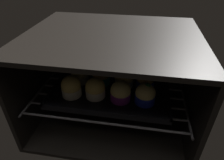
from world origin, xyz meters
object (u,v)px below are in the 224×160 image
object	(u,v)px
baking_tray	(112,85)
muffin_row0_col2	(121,92)
muffin_row1_col3	(145,79)
muffin_row0_col0	(71,87)
muffin_row1_col1	(101,76)
muffin_row2_col0	(86,63)
muffin_row0_col3	(145,95)
muffin_row2_col2	(126,66)
muffin_row2_col3	(146,68)
muffin_row0_col1	(95,89)
muffin_row1_col2	(124,77)
muffin_row2_col1	(105,65)
muffin_row1_col0	(80,73)

from	to	relation	value
baking_tray	muffin_row0_col2	distance (cm)	10.45
muffin_row1_col3	muffin_row0_col0	bearing A→B (deg)	-159.98
muffin_row1_col1	muffin_row2_col0	world-z (taller)	muffin_row2_col0
muffin_row0_col3	muffin_row2_col2	size ratio (longest dim) A/B	1.03
muffin_row0_col3	muffin_row1_col3	distance (cm)	9.01
baking_tray	muffin_row2_col3	world-z (taller)	muffin_row2_col3
muffin_row0_col0	muffin_row1_col3	world-z (taller)	same
muffin_row0_col1	muffin_row1_col2	distance (cm)	12.45
muffin_row1_col3	muffin_row2_col1	size ratio (longest dim) A/B	1.02
muffin_row1_col0	muffin_row2_col1	xyz separation A→B (cm)	(8.15, 8.71, -0.26)
muffin_row0_col3	muffin_row1_col1	bearing A→B (deg)	152.27
muffin_row0_col0	muffin_row0_col2	size ratio (longest dim) A/B	1.05
muffin_row0_col1	muffin_row1_col0	distance (cm)	11.72
muffin_row1_col1	muffin_row2_col0	size ratio (longest dim) A/B	0.91
muffin_row1_col3	muffin_row2_col1	xyz separation A→B (cm)	(-17.10, 8.49, -0.28)
muffin_row1_col3	muffin_row2_col0	distance (cm)	26.84
muffin_row1_col1	muffin_row2_col2	distance (cm)	12.27
muffin_row1_col2	muffin_row2_col2	xyz separation A→B (cm)	(-0.18, 8.72, -0.21)
muffin_row1_col0	muffin_row2_col3	bearing A→B (deg)	18.03
muffin_row0_col0	muffin_row0_col2	world-z (taller)	muffin_row0_col0
muffin_row1_col3	muffin_row1_col1	bearing A→B (deg)	179.94
baking_tray	muffin_row0_col3	world-z (taller)	muffin_row0_col3
muffin_row0_col3	muffin_row1_col0	world-z (taller)	same
muffin_row0_col1	muffin_row2_col1	world-z (taller)	muffin_row2_col1
muffin_row0_col1	muffin_row2_col3	distance (cm)	23.81
muffin_row0_col0	muffin_row1_col3	distance (cm)	27.23
muffin_row0_col0	muffin_row2_col1	distance (cm)	19.73
muffin_row2_col0	muffin_row0_col3	bearing A→B (deg)	-34.23
muffin_row2_col2	muffin_row1_col0	bearing A→B (deg)	-153.23
baking_tray	muffin_row0_col0	distance (cm)	16.33
muffin_row0_col0	muffin_row1_col3	bearing A→B (deg)	20.02
muffin_row0_col3	baking_tray	bearing A→B (deg)	145.97
muffin_row1_col1	muffin_row2_col0	distance (cm)	12.05
muffin_row2_col3	muffin_row1_col2	bearing A→B (deg)	-133.57
muffin_row0_col0	muffin_row1_col0	bearing A→B (deg)	87.89
baking_tray	muffin_row2_col2	size ratio (longest dim) A/B	5.77
muffin_row0_col1	muffin_row2_col2	world-z (taller)	muffin_row2_col2
muffin_row1_col3	muffin_row2_col1	distance (cm)	19.09
baking_tray	muffin_row1_col1	size ratio (longest dim) A/B	6.07
muffin_row0_col0	muffin_row2_col3	size ratio (longest dim) A/B	0.96
muffin_row1_col0	muffin_row2_col2	bearing A→B (deg)	26.77
muffin_row0_col2	muffin_row1_col1	size ratio (longest dim) A/B	1.04
muffin_row0_col2	muffin_row1_col2	bearing A→B (deg)	88.26
muffin_row2_col3	muffin_row1_col3	bearing A→B (deg)	-90.07
muffin_row0_col1	muffin_row2_col1	xyz separation A→B (cm)	(-0.04, 17.09, 0.04)
muffin_row2_col1	baking_tray	bearing A→B (deg)	-62.70
muffin_row2_col3	muffin_row2_col0	bearing A→B (deg)	178.88
muffin_row0_col0	muffin_row0_col3	world-z (taller)	same
muffin_row0_col3	muffin_row1_col2	bearing A→B (deg)	132.74
muffin_row0_col3	muffin_row1_col3	bearing A→B (deg)	91.62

